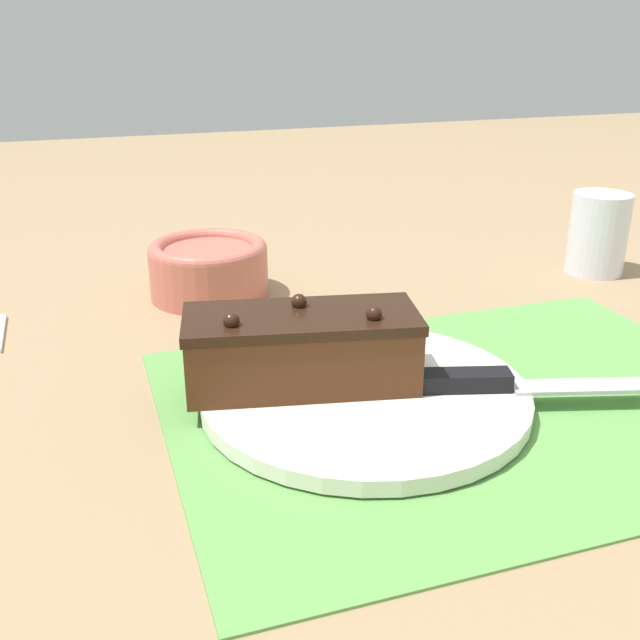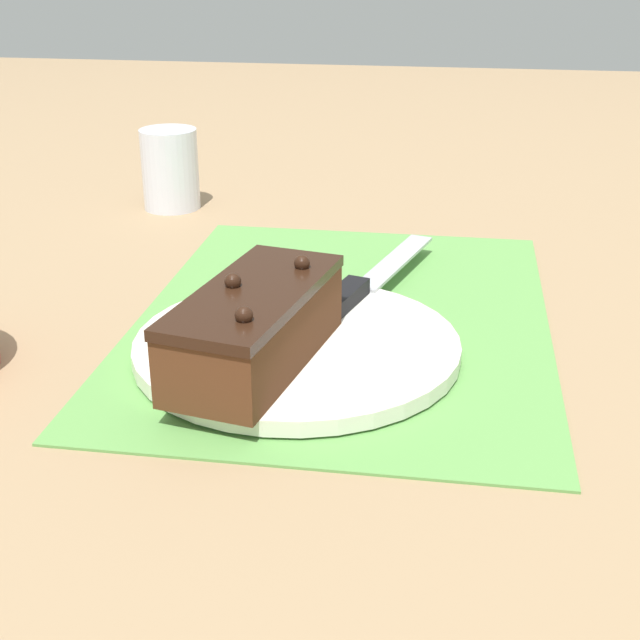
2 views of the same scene
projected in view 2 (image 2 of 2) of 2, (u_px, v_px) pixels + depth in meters
ground_plane at (343, 319)px, 0.75m from camera, size 3.00×3.00×0.00m
placemat_woven at (344, 317)px, 0.75m from camera, size 0.46×0.34×0.00m
cake_plate at (297, 346)px, 0.68m from camera, size 0.25×0.25×0.01m
chocolate_cake at (255, 326)px, 0.63m from camera, size 0.19×0.11×0.07m
serving_knife at (364, 285)px, 0.76m from camera, size 0.23×0.08×0.01m
drinking_glass at (170, 169)px, 1.03m from camera, size 0.07×0.07×0.09m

